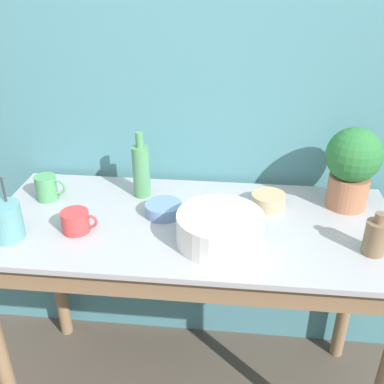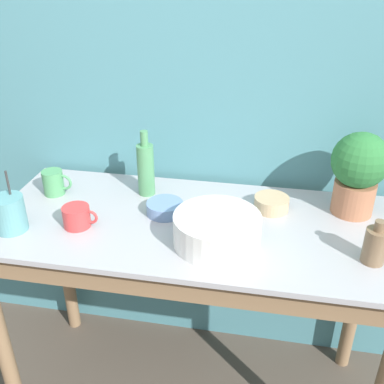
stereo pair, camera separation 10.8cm
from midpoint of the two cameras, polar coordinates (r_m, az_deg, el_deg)
wall_back at (r=1.82m, az=3.97°, el=11.12°), size 6.00×0.05×2.40m
counter_table at (r=1.69m, az=1.70°, el=-9.28°), size 1.46×0.65×0.88m
potted_plant at (r=1.71m, az=22.12°, el=2.57°), size 0.20×0.20×0.31m
bowl_wash_large at (r=1.47m, az=5.31°, el=-4.83°), size 0.29×0.29×0.10m
bottle_tall at (r=1.75m, az=-4.13°, el=2.98°), size 0.07×0.07×0.26m
bottle_short at (r=1.51m, az=24.19°, el=-6.21°), size 0.07×0.07×0.15m
mug_red at (r=1.60m, az=-12.53°, el=-3.11°), size 0.13×0.09×0.08m
mug_green at (r=1.83m, az=-15.52°, el=1.14°), size 0.12×0.08×0.10m
bowl_small_blue at (r=1.64m, az=-1.59°, el=-2.07°), size 0.13×0.13×0.04m
bowl_small_tan at (r=1.70m, az=11.86°, el=-1.45°), size 0.13×0.13×0.05m
utensil_cup at (r=1.63m, az=-20.46°, el=-2.61°), size 0.11×0.11×0.21m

